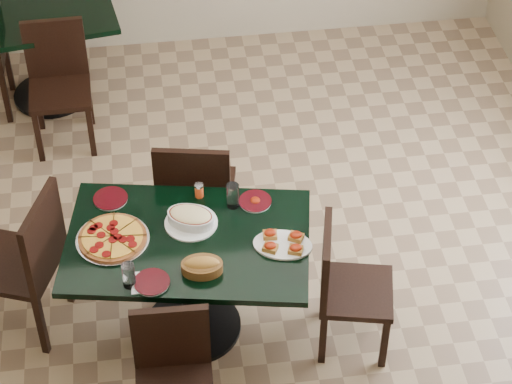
{
  "coord_description": "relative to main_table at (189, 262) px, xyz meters",
  "views": [
    {
      "loc": [
        -0.41,
        -4.12,
        4.64
      ],
      "look_at": [
        0.16,
        0.0,
        0.79
      ],
      "focal_mm": 70.0,
      "sensor_mm": 36.0,
      "label": 1
    }
  ],
  "objects": [
    {
      "name": "side_plate_far_r",
      "position": [
        0.41,
        0.24,
        0.19
      ],
      "size": [
        0.19,
        0.19,
        0.03
      ],
      "rotation": [
        0.0,
        0.0,
        -0.3
      ],
      "color": "silver",
      "rests_on": "main_table"
    },
    {
      "name": "bread_basket",
      "position": [
        0.06,
        -0.25,
        0.22
      ],
      "size": [
        0.23,
        0.17,
        0.09
      ],
      "rotation": [
        0.0,
        0.0,
        -0.09
      ],
      "color": "brown",
      "rests_on": "main_table"
    },
    {
      "name": "pepperoni_pizza",
      "position": [
        -0.41,
        0.05,
        0.2
      ],
      "size": [
        0.4,
        0.4,
        0.04
      ],
      "rotation": [
        0.0,
        0.0,
        -0.09
      ],
      "color": "silver",
      "rests_on": "main_table"
    },
    {
      "name": "chair_left",
      "position": [
        -0.89,
        0.17,
        -0.01
      ],
      "size": [
        0.6,
        0.6,
        0.99
      ],
      "rotation": [
        0.0,
        0.0,
        -1.94
      ],
      "color": "black",
      "rests_on": "floor"
    },
    {
      "name": "chair_near",
      "position": [
        -0.14,
        -0.68,
        -0.09
      ],
      "size": [
        0.41,
        0.41,
        0.86
      ],
      "rotation": [
        0.0,
        0.0,
        -0.04
      ],
      "color": "black",
      "rests_on": "floor"
    },
    {
      "name": "bruschetta_platter",
      "position": [
        0.51,
        -0.12,
        0.21
      ],
      "size": [
        0.37,
        0.31,
        0.05
      ],
      "rotation": [
        0.0,
        0.0,
        -0.29
      ],
      "color": "silver",
      "rests_on": "main_table"
    },
    {
      "name": "napkin_setting",
      "position": [
        -0.24,
        -0.29,
        0.18
      ],
      "size": [
        0.16,
        0.16,
        0.01
      ],
      "rotation": [
        0.0,
        0.0,
        -0.03
      ],
      "color": "white",
      "rests_on": "main_table"
    },
    {
      "name": "back_chair_near",
      "position": [
        -0.75,
        1.94,
        -0.06
      ],
      "size": [
        0.43,
        0.43,
        0.91
      ],
      "rotation": [
        0.0,
        0.0,
        0.02
      ],
      "color": "black",
      "rests_on": "floor"
    },
    {
      "name": "floor",
      "position": [
        0.26,
        0.28,
        -0.57
      ],
      "size": [
        5.5,
        5.5,
        0.0
      ],
      "primitive_type": "plane",
      "color": "#8E7452",
      "rests_on": "ground"
    },
    {
      "name": "side_plate_near",
      "position": [
        -0.21,
        -0.3,
        0.19
      ],
      "size": [
        0.19,
        0.19,
        0.02
      ],
      "rotation": [
        0.0,
        0.0,
        0.01
      ],
      "color": "silver",
      "rests_on": "main_table"
    },
    {
      "name": "chair_right",
      "position": [
        0.84,
        -0.2,
        -0.08
      ],
      "size": [
        0.49,
        0.49,
        0.87
      ],
      "rotation": [
        0.0,
        0.0,
        1.35
      ],
      "color": "black",
      "rests_on": "floor"
    },
    {
      "name": "water_glass_a",
      "position": [
        0.28,
        0.23,
        0.26
      ],
      "size": [
        0.07,
        0.07,
        0.15
      ],
      "primitive_type": "cylinder",
      "color": "silver",
      "rests_on": "main_table"
    },
    {
      "name": "chair_far",
      "position": [
        0.09,
        0.6,
        -0.03
      ],
      "size": [
        0.53,
        0.53,
        0.96
      ],
      "rotation": [
        0.0,
        0.0,
        2.95
      ],
      "color": "black",
      "rests_on": "floor"
    },
    {
      "name": "main_table",
      "position": [
        0.0,
        0.0,
        0.0
      ],
      "size": [
        1.47,
        1.09,
        0.75
      ],
      "rotation": [
        0.0,
        0.0,
        -0.18
      ],
      "color": "black",
      "rests_on": "floor"
    },
    {
      "name": "water_glass_b",
      "position": [
        -0.33,
        -0.29,
        0.26
      ],
      "size": [
        0.07,
        0.07,
        0.15
      ],
      "primitive_type": "cylinder",
      "color": "silver",
      "rests_on": "main_table"
    },
    {
      "name": "side_plate_far_l",
      "position": [
        -0.41,
        0.38,
        0.19
      ],
      "size": [
        0.2,
        0.2,
        0.02
      ],
      "rotation": [
        0.0,
        0.0,
        0.03
      ],
      "color": "silver",
      "rests_on": "main_table"
    },
    {
      "name": "back_table",
      "position": [
        -0.86,
        2.42,
        -0.04
      ],
      "size": [
        1.16,
        0.91,
        0.75
      ],
      "rotation": [
        0.0,
        0.0,
        0.14
      ],
      "color": "black",
      "rests_on": "floor"
    },
    {
      "name": "lasagna_casserole",
      "position": [
        0.03,
        0.12,
        0.23
      ],
      "size": [
        0.31,
        0.3,
        0.09
      ],
      "rotation": [
        0.0,
        0.0,
        -0.43
      ],
      "color": "silver",
      "rests_on": "main_table"
    },
    {
      "name": "pepper_shaker",
      "position": [
        0.1,
        0.34,
        0.23
      ],
      "size": [
        0.05,
        0.05,
        0.09
      ],
      "color": "red",
      "rests_on": "main_table"
    }
  ]
}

